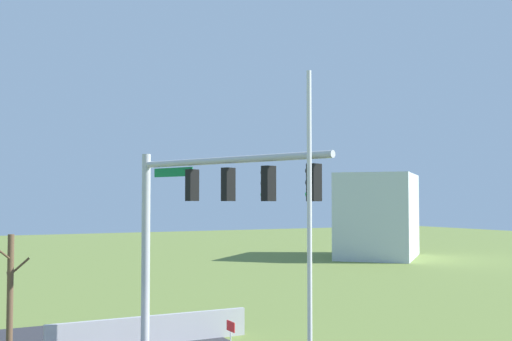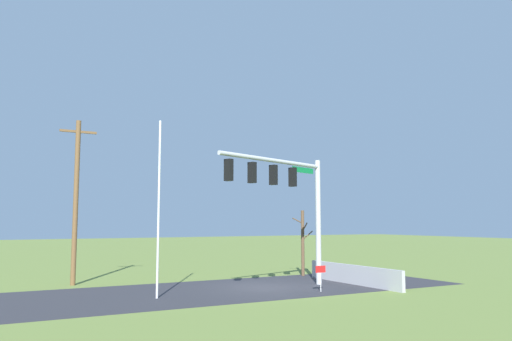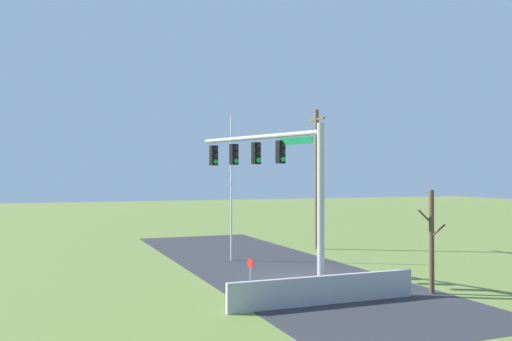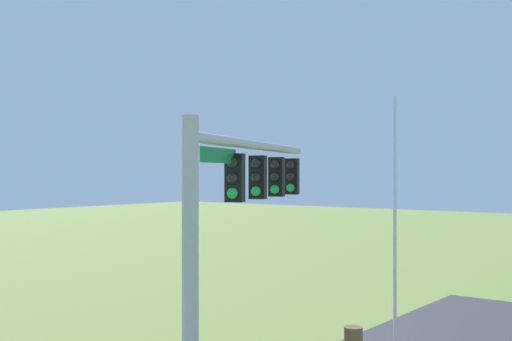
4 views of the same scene
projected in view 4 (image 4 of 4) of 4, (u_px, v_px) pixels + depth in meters
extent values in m
cylinder|color=#B2B5BA|center=(190.00, 315.00, 10.49)|extent=(0.28, 0.28, 6.58)
cylinder|color=#B2B5BA|center=(257.00, 145.00, 14.04)|extent=(7.04, 2.74, 0.20)
cube|color=#0F7238|center=(219.00, 155.00, 11.77)|extent=(1.70, 0.65, 0.28)
cube|color=black|center=(235.00, 178.00, 12.62)|extent=(0.35, 0.42, 0.96)
sphere|color=black|center=(232.00, 163.00, 12.48)|extent=(0.22, 0.22, 0.22)
sphere|color=black|center=(232.00, 178.00, 12.48)|extent=(0.22, 0.22, 0.22)
sphere|color=green|center=(232.00, 193.00, 12.48)|extent=(0.22, 0.22, 0.22)
cube|color=black|center=(258.00, 177.00, 14.09)|extent=(0.35, 0.42, 0.96)
sphere|color=black|center=(256.00, 164.00, 13.94)|extent=(0.22, 0.22, 0.22)
sphere|color=black|center=(256.00, 177.00, 13.94)|extent=(0.22, 0.22, 0.22)
sphere|color=green|center=(256.00, 191.00, 13.94)|extent=(0.22, 0.22, 0.22)
cube|color=black|center=(277.00, 177.00, 15.55)|extent=(0.35, 0.42, 0.96)
sphere|color=black|center=(275.00, 164.00, 15.41)|extent=(0.22, 0.22, 0.22)
sphere|color=black|center=(275.00, 177.00, 15.41)|extent=(0.22, 0.22, 0.22)
sphere|color=green|center=(275.00, 189.00, 15.41)|extent=(0.22, 0.22, 0.22)
cube|color=black|center=(292.00, 176.00, 17.01)|extent=(0.35, 0.42, 0.96)
sphere|color=black|center=(291.00, 165.00, 16.87)|extent=(0.22, 0.22, 0.22)
sphere|color=black|center=(291.00, 176.00, 16.87)|extent=(0.22, 0.22, 0.22)
sphere|color=green|center=(291.00, 188.00, 16.87)|extent=(0.22, 0.22, 0.22)
cylinder|color=silver|center=(395.00, 235.00, 17.95)|extent=(0.10, 0.10, 7.78)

